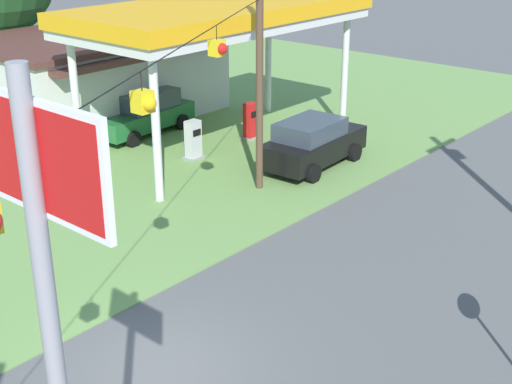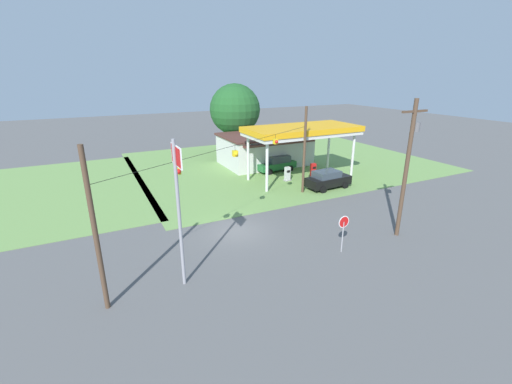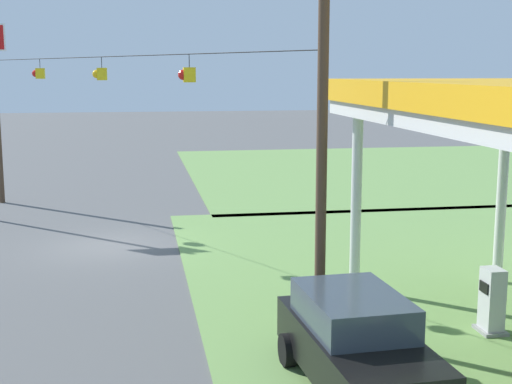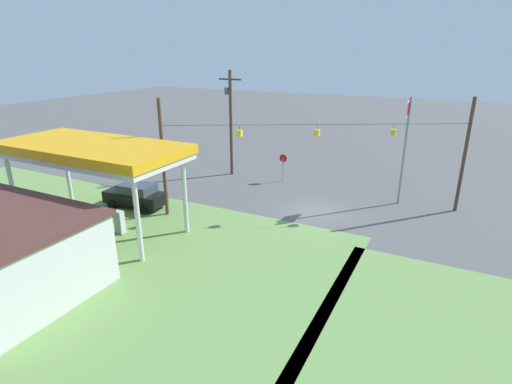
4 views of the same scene
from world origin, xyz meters
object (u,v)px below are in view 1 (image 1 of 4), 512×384
Objects in this scene: gas_station_canopy at (221,17)px; fuel_pump_far at (251,122)px; stop_sign_overhead at (56,335)px; car_at_pumps_front at (313,143)px; gas_station_store at (94,76)px; fuel_pump_near at (193,141)px; car_at_pumps_rear at (143,112)px.

fuel_pump_far is (1.65, -0.00, -4.44)m from gas_station_canopy.
car_at_pumps_front is at bearing 29.32° from stop_sign_overhead.
gas_station_store is at bearing 52.57° from stop_sign_overhead.
gas_station_canopy reaches higher than car_at_pumps_front.
gas_station_canopy reaches higher than fuel_pump_near.
car_at_pumps_front reaches higher than fuel_pump_near.
gas_station_canopy is 2.56× the size of car_at_pumps_front.
gas_station_canopy is 5.79m from car_at_pumps_front.
car_at_pumps_rear reaches higher than fuel_pump_far.
stop_sign_overhead reaches higher than fuel_pump_far.
gas_station_canopy is 5.82m from car_at_pumps_rear.
car_at_pumps_front is 20.17m from stop_sign_overhead.
stop_sign_overhead is (-16.09, -21.03, 3.55)m from gas_station_store.
car_at_pumps_front is (0.63, -3.91, -4.22)m from gas_station_canopy.
stop_sign_overhead is at bearing 42.60° from car_at_pumps_rear.
car_at_pumps_rear is at bearing 96.73° from car_at_pumps_front.
fuel_pump_near and fuel_pump_far have the same top height.
stop_sign_overhead reaches higher than gas_station_store.
gas_station_canopy is 7.81× the size of fuel_pump_far.
fuel_pump_near is at bearing -179.94° from gas_station_canopy.
stop_sign_overhead reaches higher than car_at_pumps_front.
car_at_pumps_front is (1.05, -11.40, -0.96)m from gas_station_store.
car_at_pumps_rear is at bearing 121.53° from fuel_pump_far.
car_at_pumps_front is at bearing -104.69° from fuel_pump_far.
fuel_pump_far is 23.14m from stop_sign_overhead.
car_at_pumps_front reaches higher than fuel_pump_far.
gas_station_canopy reaches higher than car_at_pumps_rear.
gas_station_store is at bearing 80.69° from fuel_pump_near.
car_at_pumps_rear is at bearing 77.05° from fuel_pump_near.
gas_station_store is 6.88× the size of fuel_pump_near.
gas_station_store is at bearing 105.51° from fuel_pump_far.
gas_station_store is 7.68m from fuel_pump_near.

